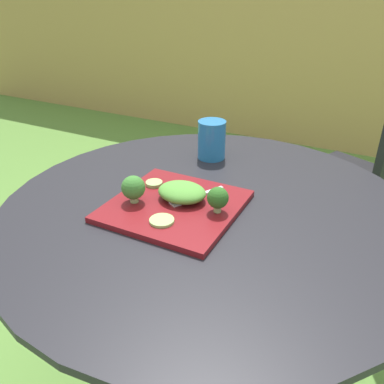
% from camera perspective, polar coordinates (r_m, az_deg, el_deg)
% --- Properties ---
extents(bamboo_fence, '(8.00, 0.08, 1.58)m').
position_cam_1_polar(bamboo_fence, '(3.25, 22.24, 18.89)').
color(bamboo_fence, '#A8894C').
rests_on(bamboo_fence, ground_plane).
extents(patio_table, '(1.01, 1.01, 0.72)m').
position_cam_1_polar(patio_table, '(1.09, 2.23, -12.22)').
color(patio_table, black).
rests_on(patio_table, ground_plane).
extents(patio_chair, '(0.58, 0.58, 0.90)m').
position_cam_1_polar(patio_chair, '(1.79, 24.95, 3.16)').
color(patio_chair, black).
rests_on(patio_chair, ground_plane).
extents(salad_plate, '(0.30, 0.30, 0.01)m').
position_cam_1_polar(salad_plate, '(0.94, -2.52, -2.02)').
color(salad_plate, maroon).
rests_on(salad_plate, patio_table).
extents(drinking_glass, '(0.08, 0.08, 0.12)m').
position_cam_1_polar(drinking_glass, '(1.20, 2.87, 7.31)').
color(drinking_glass, '#236BA8').
rests_on(drinking_glass, patio_table).
extents(fork, '(0.09, 0.14, 0.00)m').
position_cam_1_polar(fork, '(0.95, 0.10, -0.79)').
color(fork, silver).
rests_on(fork, salad_plate).
extents(lettuce_mound, '(0.12, 0.10, 0.04)m').
position_cam_1_polar(lettuce_mound, '(0.94, -1.47, -0.01)').
color(lettuce_mound, '#519338').
rests_on(lettuce_mound, salad_plate).
extents(broccoli_floret_0, '(0.05, 0.05, 0.06)m').
position_cam_1_polar(broccoli_floret_0, '(0.89, 3.77, -0.90)').
color(broccoli_floret_0, '#99B770').
rests_on(broccoli_floret_0, salad_plate).
extents(broccoli_floret_1, '(0.06, 0.06, 0.07)m').
position_cam_1_polar(broccoli_floret_1, '(0.93, -8.52, 0.60)').
color(broccoli_floret_1, '#99B770').
rests_on(broccoli_floret_1, salad_plate).
extents(cucumber_slice_0, '(0.05, 0.05, 0.01)m').
position_cam_1_polar(cucumber_slice_0, '(0.87, -4.41, -4.15)').
color(cucumber_slice_0, '#8EB766').
rests_on(cucumber_slice_0, salad_plate).
extents(cucumber_slice_1, '(0.04, 0.04, 0.01)m').
position_cam_1_polar(cucumber_slice_1, '(1.02, -5.53, 1.27)').
color(cucumber_slice_1, '#8EB766').
rests_on(cucumber_slice_1, salad_plate).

